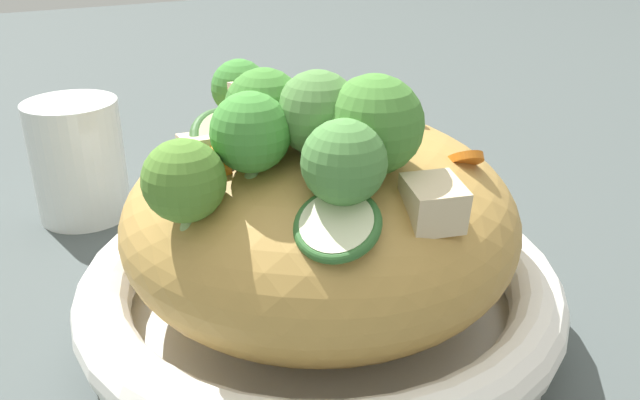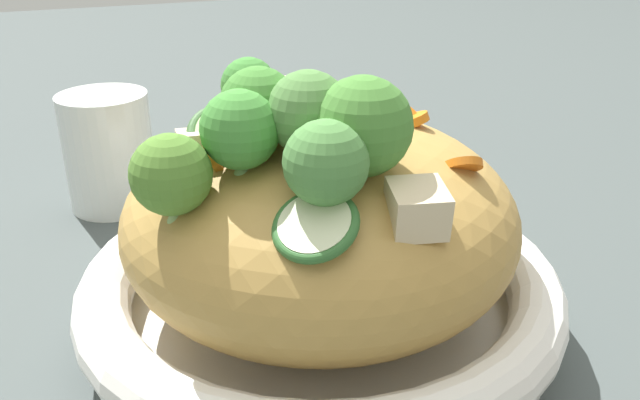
# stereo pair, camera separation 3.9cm
# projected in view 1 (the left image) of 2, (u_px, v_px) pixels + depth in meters

# --- Properties ---
(ground_plane) EXTENTS (3.00, 3.00, 0.00)m
(ground_plane) POSITION_uv_depth(u_px,v_px,m) (320.00, 328.00, 0.43)
(ground_plane) COLOR #404847
(serving_bowl) EXTENTS (0.30, 0.30, 0.05)m
(serving_bowl) POSITION_uv_depth(u_px,v_px,m) (320.00, 293.00, 0.42)
(serving_bowl) COLOR white
(serving_bowl) RESTS_ON ground_plane
(noodle_heap) EXTENTS (0.24, 0.24, 0.13)m
(noodle_heap) POSITION_uv_depth(u_px,v_px,m) (320.00, 218.00, 0.40)
(noodle_heap) COLOR #B48A43
(noodle_heap) RESTS_ON serving_bowl
(broccoli_florets) EXTENTS (0.18, 0.14, 0.08)m
(broccoli_florets) POSITION_uv_depth(u_px,v_px,m) (294.00, 131.00, 0.33)
(broccoli_florets) COLOR #94AB72
(broccoli_florets) RESTS_ON serving_bowl
(carrot_coins) EXTENTS (0.11, 0.15, 0.04)m
(carrot_coins) POSITION_uv_depth(u_px,v_px,m) (353.00, 127.00, 0.38)
(carrot_coins) COLOR orange
(carrot_coins) RESTS_ON serving_bowl
(zucchini_slices) EXTENTS (0.20, 0.17, 0.05)m
(zucchini_slices) POSITION_uv_depth(u_px,v_px,m) (323.00, 142.00, 0.37)
(zucchini_slices) COLOR beige
(zucchini_slices) RESTS_ON serving_bowl
(chicken_chunks) EXTENTS (0.15, 0.11, 0.05)m
(chicken_chunks) POSITION_uv_depth(u_px,v_px,m) (292.00, 131.00, 0.37)
(chicken_chunks) COLOR beige
(chicken_chunks) RESTS_ON serving_bowl
(drinking_glass) EXTENTS (0.08, 0.08, 0.10)m
(drinking_glass) POSITION_uv_depth(u_px,v_px,m) (78.00, 160.00, 0.57)
(drinking_glass) COLOR silver
(drinking_glass) RESTS_ON ground_plane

